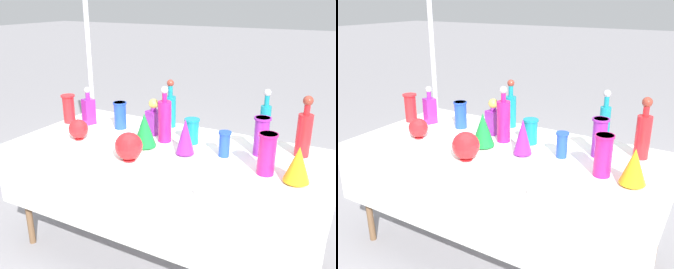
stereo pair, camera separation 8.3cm
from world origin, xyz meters
The scene contains 22 objects.
ground_plane centered at (0.00, 0.00, 0.00)m, with size 40.00×40.00×0.00m, color gray.
display_table centered at (0.00, -0.04, 0.70)m, with size 1.99×0.99×0.76m.
tall_bottle_0 centered at (-0.09, 0.12, 0.91)m, with size 0.09×0.09×0.37m.
tall_bottle_1 centered at (0.75, 0.30, 0.91)m, with size 0.09×0.09×0.37m.
tall_bottle_2 centered at (-0.20, 0.40, 0.90)m, with size 0.08×0.08×0.35m.
tall_bottle_3 centered at (0.49, 0.42, 0.91)m, with size 0.07×0.07×0.36m.
square_decanter_0 centered at (-0.76, 0.16, 0.87)m, with size 0.10×0.10×0.28m.
square_decanter_1 centered at (-0.23, 0.20, 0.87)m, with size 0.11×0.11×0.25m.
slender_vase_0 centered at (-0.50, 0.19, 0.86)m, with size 0.10×0.10×0.20m.
slender_vase_1 centered at (0.53, 0.20, 0.89)m, with size 0.10×0.10×0.24m.
slender_vase_2 centered at (0.08, 0.17, 0.85)m, with size 0.10×0.10×0.17m.
slender_vase_3 centered at (0.62, -0.05, 0.88)m, with size 0.10×0.10×0.23m.
slender_vase_4 centered at (0.34, 0.07, 0.85)m, with size 0.08×0.08×0.16m.
slender_vase_5 centered at (-0.92, 0.11, 0.87)m, with size 0.10×0.10×0.21m.
fluted_vase_0 centered at (0.13, -0.02, 0.88)m, with size 0.11×0.11×0.23m.
fluted_vase_1 centered at (0.79, -0.07, 0.86)m, with size 0.14×0.14×0.20m.
fluted_vase_2 centered at (-0.15, -0.03, 0.88)m, with size 0.15×0.15×0.22m.
round_bowl_0 centered at (-0.12, -0.26, 0.85)m, with size 0.16×0.16×0.17m.
round_bowl_1 centered at (-0.61, -0.13, 0.83)m, with size 0.13×0.13×0.14m.
price_tag_left centered at (0.41, -0.45, 0.78)m, with size 0.05×0.01×0.04m, color white.
price_tag_center centered at (-0.70, -0.43, 0.78)m, with size 0.05×0.01×0.04m, color white.
canopy_pole centered at (-1.17, 0.68, 0.91)m, with size 0.18×0.18×2.34m.
Camera 2 is at (1.12, -1.86, 1.66)m, focal length 40.00 mm.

